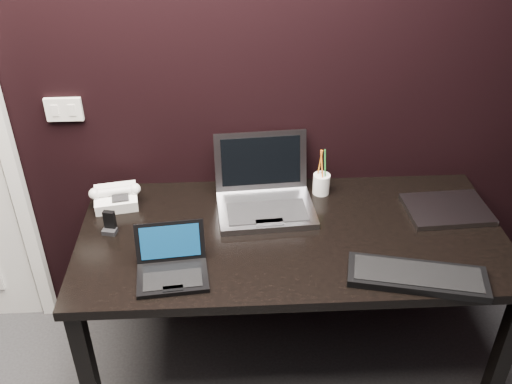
{
  "coord_description": "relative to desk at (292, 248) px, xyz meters",
  "views": [
    {
      "loc": [
        0.06,
        -0.4,
        2.13
      ],
      "look_at": [
        0.15,
        1.35,
        0.97
      ],
      "focal_mm": 40.0,
      "sensor_mm": 36.0,
      "label": 1
    }
  ],
  "objects": [
    {
      "name": "wall_back",
      "position": [
        -0.3,
        0.4,
        0.64
      ],
      "size": [
        4.0,
        0.0,
        4.0
      ],
      "primitive_type": "plane",
      "rotation": [
        1.57,
        0.0,
        0.0
      ],
      "color": "black",
      "rests_on": "ground"
    },
    {
      "name": "wall_switch",
      "position": [
        -0.92,
        0.39,
        0.46
      ],
      "size": [
        0.15,
        0.02,
        0.1
      ],
      "color": "silver",
      "rests_on": "wall_back"
    },
    {
      "name": "desk",
      "position": [
        0.0,
        0.0,
        0.0
      ],
      "size": [
        1.7,
        0.8,
        0.74
      ],
      "color": "black",
      "rests_on": "ground"
    },
    {
      "name": "netbook",
      "position": [
        -0.46,
        -0.22,
        0.11
      ],
      "size": [
        0.27,
        0.25,
        0.16
      ],
      "color": "black",
      "rests_on": "desk"
    },
    {
      "name": "silver_laptop",
      "position": [
        -0.1,
        0.19,
        0.13
      ],
      "size": [
        0.42,
        0.38,
        0.27
      ],
      "color": "gray",
      "rests_on": "desk"
    },
    {
      "name": "ext_keyboard",
      "position": [
        0.42,
        -0.3,
        0.09
      ],
      "size": [
        0.52,
        0.27,
        0.03
      ],
      "color": "black",
      "rests_on": "desk"
    },
    {
      "name": "closed_laptop",
      "position": [
        0.66,
        0.11,
        0.09
      ],
      "size": [
        0.35,
        0.26,
        0.02
      ],
      "color": "gray",
      "rests_on": "desk"
    },
    {
      "name": "desk_phone",
      "position": [
        -0.73,
        0.23,
        0.12
      ],
      "size": [
        0.22,
        0.19,
        0.11
      ],
      "color": "white",
      "rests_on": "desk"
    },
    {
      "name": "mobile_phone",
      "position": [
        -0.72,
        0.04,
        0.11
      ],
      "size": [
        0.06,
        0.06,
        0.09
      ],
      "color": "black",
      "rests_on": "desk"
    },
    {
      "name": "pen_cup",
      "position": [
        0.16,
        0.28,
        0.13
      ],
      "size": [
        0.07,
        0.07,
        0.22
      ],
      "color": "white",
      "rests_on": "desk"
    }
  ]
}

